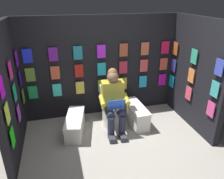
% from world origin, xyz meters
% --- Properties ---
extents(ground_plane, '(30.00, 30.00, 0.00)m').
position_xyz_m(ground_plane, '(0.00, 0.00, 0.00)').
color(ground_plane, '#9E998E').
extents(display_wall_back, '(3.23, 0.14, 2.05)m').
position_xyz_m(display_wall_back, '(0.00, -1.70, 1.02)').
color(display_wall_back, black).
rests_on(display_wall_back, ground).
extents(display_wall_left, '(0.14, 1.65, 2.05)m').
position_xyz_m(display_wall_left, '(-1.61, -0.82, 1.02)').
color(display_wall_left, black).
rests_on(display_wall_left, ground).
extents(display_wall_right, '(0.14, 1.65, 2.05)m').
position_xyz_m(display_wall_right, '(1.61, -0.82, 1.02)').
color(display_wall_right, black).
rests_on(display_wall_right, ground).
extents(toilet, '(0.41, 0.56, 0.77)m').
position_xyz_m(toilet, '(-0.08, -1.16, 0.33)').
color(toilet, white).
rests_on(toilet, ground).
extents(person_reading, '(0.54, 0.70, 1.19)m').
position_xyz_m(person_reading, '(-0.07, -0.93, 0.60)').
color(person_reading, gold).
rests_on(person_reading, ground).
extents(comic_longbox_near, '(0.32, 0.83, 0.39)m').
position_xyz_m(comic_longbox_near, '(-0.55, -1.04, 0.20)').
color(comic_longbox_near, white).
rests_on(comic_longbox_near, ground).
extents(comic_longbox_far, '(0.47, 0.87, 0.35)m').
position_xyz_m(comic_longbox_far, '(0.65, -1.00, 0.17)').
color(comic_longbox_far, white).
rests_on(comic_longbox_far, ground).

